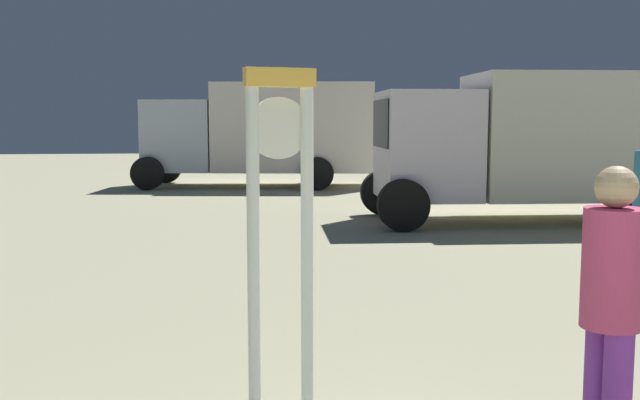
# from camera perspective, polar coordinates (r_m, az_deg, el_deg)

# --- Properties ---
(standing_clock) EXTENTS (0.39, 0.16, 2.18)m
(standing_clock) POSITION_cam_1_polar(r_m,az_deg,el_deg) (3.92, -3.13, -2.78)
(standing_clock) COLOR white
(standing_clock) RESTS_ON ground_plane
(person_near_clock) EXTENTS (0.32, 0.32, 1.67)m
(person_near_clock) POSITION_cam_1_polar(r_m,az_deg,el_deg) (4.19, 21.92, -7.61)
(person_near_clock) COLOR #77309A
(person_near_clock) RESTS_ON ground_plane
(box_truck_near) EXTENTS (7.25, 2.74, 2.75)m
(box_truck_near) POSITION_cam_1_polar(r_m,az_deg,el_deg) (14.41, 19.03, 4.53)
(box_truck_near) COLOR beige
(box_truck_near) RESTS_ON ground_plane
(box_truck_far) EXTENTS (6.87, 3.22, 2.92)m
(box_truck_far) POSITION_cam_1_polar(r_m,az_deg,el_deg) (20.76, -4.34, 5.47)
(box_truck_far) COLOR silver
(box_truck_far) RESTS_ON ground_plane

